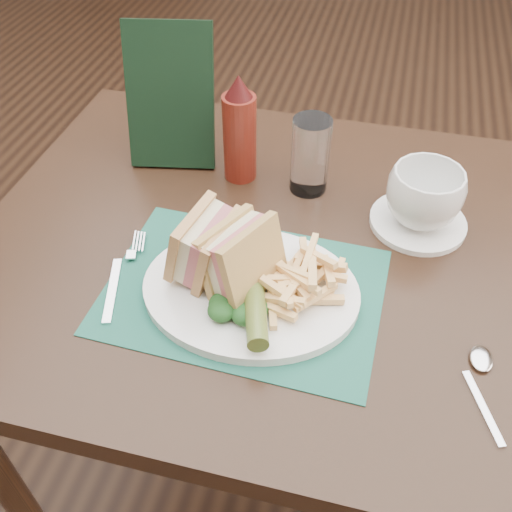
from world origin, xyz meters
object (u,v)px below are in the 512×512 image
(table_main, at_px, (265,377))
(saucer, at_px, (418,222))
(plate, at_px, (251,290))
(coffee_cup, at_px, (424,197))
(ketchup_bottle, at_px, (239,129))
(sandwich_half_b, at_px, (230,250))
(drinking_glass, at_px, (310,156))
(check_presenter, at_px, (170,97))
(sandwich_half_a, at_px, (190,240))
(placemat, at_px, (244,291))

(table_main, bearing_deg, saucer, 22.33)
(plate, distance_m, coffee_cup, 0.30)
(plate, bearing_deg, coffee_cup, 40.81)
(table_main, height_order, ketchup_bottle, ketchup_bottle)
(coffee_cup, bearing_deg, table_main, -157.67)
(sandwich_half_b, distance_m, coffee_cup, 0.32)
(saucer, distance_m, drinking_glass, 0.20)
(table_main, relative_size, drinking_glass, 6.92)
(plate, relative_size, ketchup_bottle, 1.61)
(saucer, relative_size, coffee_cup, 1.30)
(coffee_cup, xyz_separation_m, drinking_glass, (-0.18, 0.05, 0.01))
(coffee_cup, bearing_deg, plate, -136.38)
(plate, relative_size, saucer, 2.00)
(check_presenter, bearing_deg, sandwich_half_a, -76.62)
(table_main, height_order, drinking_glass, drinking_glass)
(sandwich_half_a, height_order, saucer, sandwich_half_a)
(table_main, distance_m, ketchup_bottle, 0.50)
(plate, height_order, check_presenter, check_presenter)
(plate, relative_size, check_presenter, 1.25)
(placemat, bearing_deg, saucer, 41.61)
(table_main, height_order, saucer, saucer)
(plate, bearing_deg, drinking_glass, 79.85)
(placemat, distance_m, coffee_cup, 0.31)
(plate, relative_size, sandwich_half_b, 2.88)
(sandwich_half_b, relative_size, coffee_cup, 0.90)
(ketchup_bottle, bearing_deg, sandwich_half_a, -90.75)
(plate, relative_size, sandwich_half_a, 2.97)
(table_main, height_order, sandwich_half_a, sandwich_half_a)
(sandwich_half_b, bearing_deg, sandwich_half_a, -161.02)
(plate, distance_m, sandwich_half_b, 0.07)
(plate, height_order, sandwich_half_b, sandwich_half_b)
(plate, height_order, coffee_cup, coffee_cup)
(saucer, bearing_deg, drinking_glass, 164.45)
(ketchup_bottle, bearing_deg, plate, -72.00)
(table_main, xyz_separation_m, plate, (0.00, -0.12, 0.38))
(drinking_glass, bearing_deg, table_main, -104.14)
(ketchup_bottle, bearing_deg, check_presenter, 166.57)
(placemat, bearing_deg, sandwich_half_b, 161.51)
(drinking_glass, distance_m, ketchup_bottle, 0.12)
(placemat, relative_size, coffee_cup, 3.30)
(table_main, xyz_separation_m, placemat, (-0.01, -0.11, 0.38))
(sandwich_half_a, xyz_separation_m, saucer, (0.31, 0.19, -0.06))
(plate, distance_m, ketchup_bottle, 0.29)
(check_presenter, bearing_deg, coffee_cup, -22.40)
(placemat, xyz_separation_m, saucer, (0.23, 0.20, 0.00))
(table_main, relative_size, plate, 3.00)
(ketchup_bottle, height_order, check_presenter, check_presenter)
(ketchup_bottle, bearing_deg, table_main, -60.56)
(sandwich_half_a, relative_size, saucer, 0.67)
(placemat, bearing_deg, check_presenter, 124.75)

